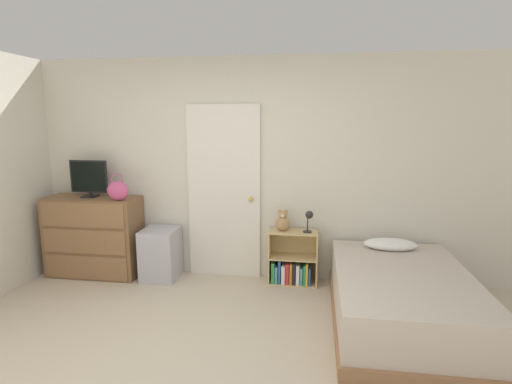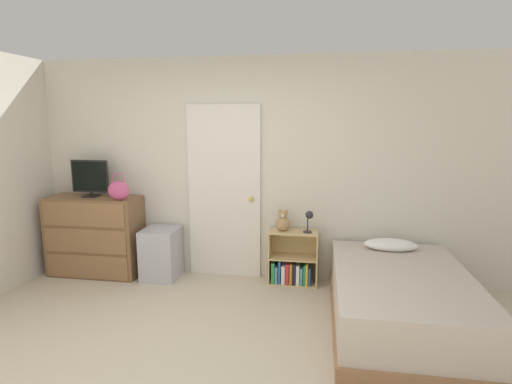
{
  "view_description": "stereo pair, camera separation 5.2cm",
  "coord_description": "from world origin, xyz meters",
  "views": [
    {
      "loc": [
        0.94,
        -2.41,
        1.85
      ],
      "look_at": [
        0.3,
        1.85,
        1.07
      ],
      "focal_mm": 28.0,
      "sensor_mm": 36.0,
      "label": 1
    },
    {
      "loc": [
        0.99,
        -2.4,
        1.85
      ],
      "look_at": [
        0.3,
        1.85,
        1.07
      ],
      "focal_mm": 28.0,
      "sensor_mm": 36.0,
      "label": 2
    }
  ],
  "objects": [
    {
      "name": "tv",
      "position": [
        -1.68,
        1.88,
        1.18
      ],
      "size": [
        0.46,
        0.16,
        0.44
      ],
      "color": "black",
      "rests_on": "dresser"
    },
    {
      "name": "bookshelf",
      "position": [
        0.71,
        1.94,
        0.22
      ],
      "size": [
        0.55,
        0.27,
        0.62
      ],
      "color": "tan",
      "rests_on": "ground_plane"
    },
    {
      "name": "handbag",
      "position": [
        -1.26,
        1.74,
        1.07
      ],
      "size": [
        0.25,
        0.12,
        0.31
      ],
      "color": "#C64C7F",
      "rests_on": "dresser"
    },
    {
      "name": "dresser",
      "position": [
        -1.66,
        1.86,
        0.48
      ],
      "size": [
        1.1,
        0.44,
        0.95
      ],
      "color": "brown",
      "rests_on": "ground_plane"
    },
    {
      "name": "wall_back",
      "position": [
        0.0,
        2.13,
        1.27
      ],
      "size": [
        10.0,
        0.06,
        2.55
      ],
      "color": "beige",
      "rests_on": "ground_plane"
    },
    {
      "name": "desk_lamp",
      "position": [
        0.89,
        1.91,
        0.79
      ],
      "size": [
        0.11,
        0.11,
        0.25
      ],
      "color": "#262628",
      "rests_on": "bookshelf"
    },
    {
      "name": "storage_bin",
      "position": [
        -0.83,
        1.86,
        0.3
      ],
      "size": [
        0.4,
        0.43,
        0.6
      ],
      "color": "#ADADB7",
      "rests_on": "ground_plane"
    },
    {
      "name": "teddy_bear",
      "position": [
        0.6,
        1.94,
        0.72
      ],
      "size": [
        0.16,
        0.16,
        0.24
      ],
      "color": "tan",
      "rests_on": "bookshelf"
    },
    {
      "name": "door_closed",
      "position": [
        -0.11,
        2.08,
        1.01
      ],
      "size": [
        0.85,
        0.09,
        2.03
      ],
      "color": "silver",
      "rests_on": "ground_plane"
    },
    {
      "name": "bed",
      "position": [
        1.75,
        1.15,
        0.25
      ],
      "size": [
        1.22,
        1.88,
        0.61
      ],
      "color": "#996B47",
      "rests_on": "ground_plane"
    }
  ]
}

